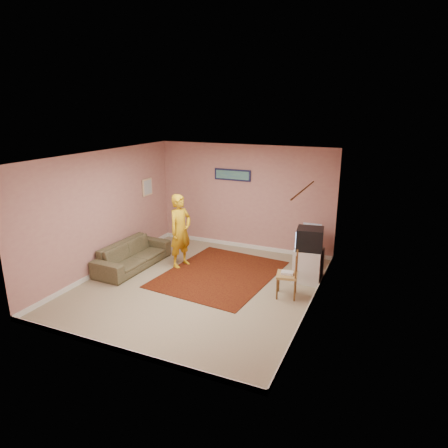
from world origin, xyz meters
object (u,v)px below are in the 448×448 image
at_px(crt_tv, 310,239).
at_px(chair_b, 287,270).
at_px(sofa, 133,255).
at_px(person, 180,231).
at_px(tv_cabinet, 308,265).
at_px(chair_a, 310,243).

bearing_deg(crt_tv, chair_b, -112.44).
height_order(chair_b, sofa, chair_b).
bearing_deg(crt_tv, person, 178.40).
bearing_deg(tv_cabinet, chair_a, 100.76).
height_order(chair_a, person, person).
xyz_separation_m(tv_cabinet, chair_a, (-0.15, 0.78, 0.21)).
bearing_deg(crt_tv, sofa, -175.81).
bearing_deg(tv_cabinet, sofa, -167.75).
xyz_separation_m(crt_tv, sofa, (-3.74, -0.81, -0.64)).
bearing_deg(tv_cabinet, person, -173.53).
distance_m(tv_cabinet, chair_a, 0.83).
distance_m(sofa, person, 1.21).
distance_m(tv_cabinet, sofa, 3.84).
height_order(crt_tv, chair_b, crt_tv).
bearing_deg(chair_b, chair_a, 166.55).
distance_m(crt_tv, person, 2.81).
xyz_separation_m(sofa, person, (0.96, 0.50, 0.54)).
bearing_deg(sofa, tv_cabinet, -75.77).
height_order(tv_cabinet, chair_b, chair_b).
bearing_deg(chair_a, chair_b, -111.34).
bearing_deg(chair_a, tv_cabinet, -98.07).
distance_m(chair_b, sofa, 3.54).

